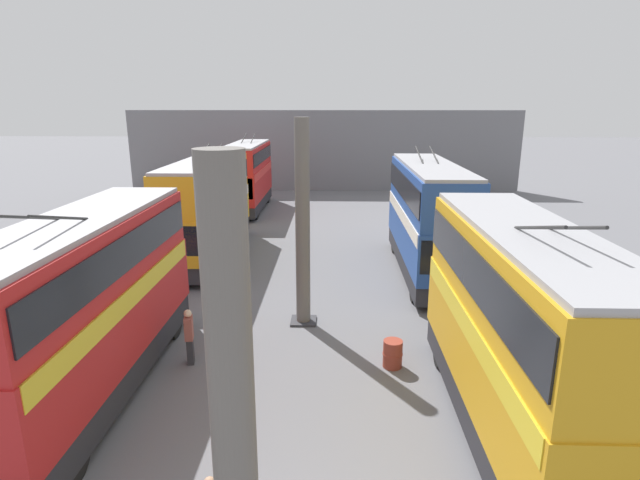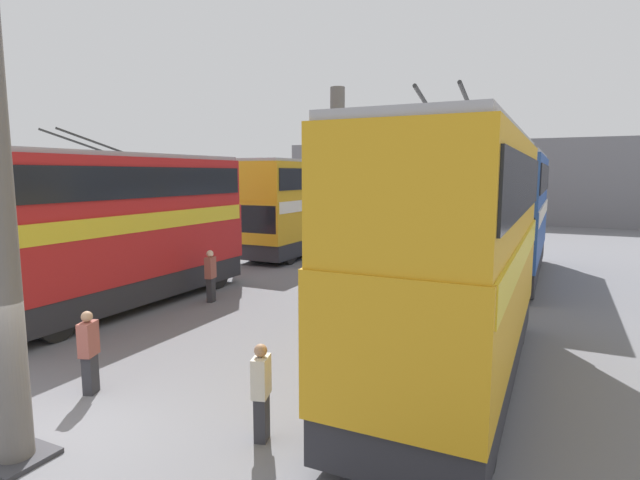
# 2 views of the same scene
# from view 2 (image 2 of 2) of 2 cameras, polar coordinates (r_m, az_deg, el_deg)

# --- Properties ---
(ground_plane) EXTENTS (240.00, 240.00, 0.00)m
(ground_plane) POSITION_cam_2_polar(r_m,az_deg,el_deg) (9.84, -28.85, -19.84)
(ground_plane) COLOR slate
(depot_back_wall) EXTENTS (0.50, 36.00, 7.29)m
(depot_back_wall) POSITION_cam_2_polar(r_m,az_deg,el_deg) (46.61, 16.82, 6.37)
(depot_back_wall) COLOR slate
(depot_back_wall) RESTS_ON ground_plane
(support_column_far) EXTENTS (0.93, 0.93, 7.41)m
(support_column_far) POSITION_cam_2_polar(r_m,az_deg,el_deg) (18.16, 1.96, 5.07)
(support_column_far) COLOR #605B56
(support_column_far) RESTS_ON ground_plane
(bus_left_near) EXTENTS (9.16, 2.54, 5.80)m
(bus_left_near) POSITION_cam_2_polar(r_m,az_deg,el_deg) (10.60, 15.47, -0.51)
(bus_left_near) COLOR black
(bus_left_near) RESTS_ON ground_plane
(bus_left_far) EXTENTS (10.07, 2.54, 5.82)m
(bus_left_far) POSITION_cam_2_polar(r_m,az_deg,el_deg) (22.47, 21.02, 3.46)
(bus_left_far) COLOR black
(bus_left_far) RESTS_ON ground_plane
(bus_right_near) EXTENTS (9.86, 2.54, 5.64)m
(bus_right_near) POSITION_cam_2_polar(r_m,az_deg,el_deg) (17.41, -21.69, 2.07)
(bus_right_near) COLOR black
(bus_right_near) RESTS_ON ground_plane
(bus_right_mid) EXTENTS (10.42, 2.54, 5.72)m
(bus_right_mid) POSITION_cam_2_polar(r_m,az_deg,el_deg) (27.85, -1.64, 4.54)
(bus_right_mid) COLOR black
(bus_right_mid) RESTS_ON ground_plane
(bus_right_far) EXTENTS (9.16, 2.54, 5.64)m
(bus_right_far) POSITION_cam_2_polar(r_m,az_deg,el_deg) (38.89, 6.55, 5.31)
(bus_right_far) COLOR black
(bus_right_far) RESTS_ON ground_plane
(person_by_left_row) EXTENTS (0.47, 0.35, 1.65)m
(person_by_left_row) POSITION_cam_2_polar(r_m,az_deg,el_deg) (8.57, -6.72, -16.65)
(person_by_left_row) COLOR #2D2D33
(person_by_left_row) RESTS_ON ground_plane
(person_by_right_row) EXTENTS (0.46, 0.31, 1.80)m
(person_by_right_row) POSITION_cam_2_polar(r_m,az_deg,el_deg) (17.47, -12.40, -3.87)
(person_by_right_row) COLOR #2D2D33
(person_by_right_row) RESTS_ON ground_plane
(person_aisle_foreground) EXTENTS (0.48, 0.37, 1.69)m
(person_aisle_foreground) POSITION_cam_2_polar(r_m,az_deg,el_deg) (11.14, -24.90, -11.35)
(person_aisle_foreground) COLOR #2D2D33
(person_aisle_foreground) RESTS_ON ground_plane
(oil_drum) EXTENTS (0.62, 0.62, 0.86)m
(oil_drum) POSITION_cam_2_polar(r_m,az_deg,el_deg) (14.67, 7.47, -8.08)
(oil_drum) COLOR #933828
(oil_drum) RESTS_ON ground_plane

